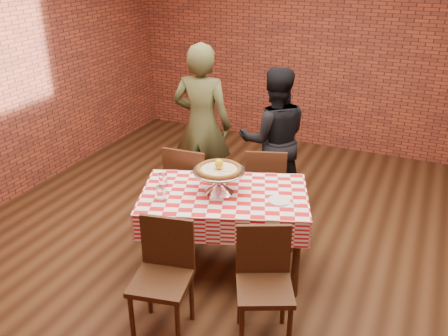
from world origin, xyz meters
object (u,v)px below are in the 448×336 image
Objects in this scene: chair_far_right at (265,185)px; diner_olive at (202,125)px; pizza_stand at (219,181)px; diner_black at (274,139)px; water_glass_right at (163,180)px; chair_far_left at (193,186)px; condiment_caddy at (234,171)px; chair_near_left at (161,283)px; table at (224,232)px; chair_near_right at (264,291)px; water_glass_left at (161,193)px; pizza at (219,170)px.

diner_olive is at bearing -35.69° from chair_far_right.
diner_black is at bearing 88.51° from pizza_stand.
water_glass_right is 0.75m from chair_far_left.
condiment_caddy is at bearing 88.42° from pizza_stand.
chair_near_left reaches higher than water_glass_right.
table is 1.56× the size of chair_near_right.
pizza_stand reaches higher than condiment_caddy.
water_glass_left is 1.00× the size of water_glass_right.
diner_olive is (-0.72, 0.83, 0.05)m from condiment_caddy.
pizza is 0.92m from chair_far_left.
pizza_stand is at bearing 40.57° from water_glass_left.
chair_far_right is 0.54m from diner_black.
diner_olive is (-0.76, 1.12, 0.50)m from table.
chair_near_right is 0.96× the size of chair_far_left.
water_glass_right is at bearing 92.16° from chair_far_left.
pizza_stand reaches higher than chair_near_right.
chair_near_left is 0.97× the size of chair_far_left.
pizza_stand is 0.10m from pizza.
table is 3.61× the size of pizza.
diner_black is (0.03, 1.30, -0.19)m from pizza.
chair_far_right is (0.46, 1.19, -0.38)m from water_glass_left.
table is 1.54× the size of chair_near_left.
table is at bearing 36.83° from water_glass_left.
water_glass_left is 1.47m from diner_olive.
chair_near_left is at bearing 105.31° from chair_far_left.
chair_near_left is at bearing 61.04° from diner_black.
condiment_caddy is (0.37, 0.60, 0.01)m from water_glass_left.
condiment_caddy is (0.48, 0.39, 0.01)m from water_glass_right.
pizza_stand is at bearing 75.51° from chair_near_left.
chair_near_left is at bearing -96.07° from table.
diner_black is at bearing 88.51° from pizza.
chair_far_right is (0.14, 1.76, -0.00)m from chair_near_left.
pizza is 0.43× the size of chair_far_right.
pizza_stand is 1.02m from chair_near_right.
pizza is at bearing 12.53° from water_glass_right.
diner_olive reaches higher than water_glass_right.
chair_far_left is 0.73m from diner_olive.
water_glass_left is 0.76m from chair_near_left.
water_glass_right is 0.13× the size of chair_near_right.
condiment_caddy is at bearing 75.84° from chair_near_left.
water_glass_right is at bearing 117.07° from water_glass_left.
pizza is 0.43× the size of chair_near_right.
diner_black is at bearing 76.36° from chair_near_left.
pizza_stand is at bearing 64.21° from chair_far_right.
pizza is at bearing 114.96° from diner_olive.
condiment_caddy is 0.15× the size of chair_near_left.
diner_olive is at bearing 122.65° from pizza.
chair_near_left is (-0.05, -0.89, -0.52)m from pizza.
diner_black is (0.51, 1.40, -0.05)m from water_glass_right.
pizza_stand reaches higher than table.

